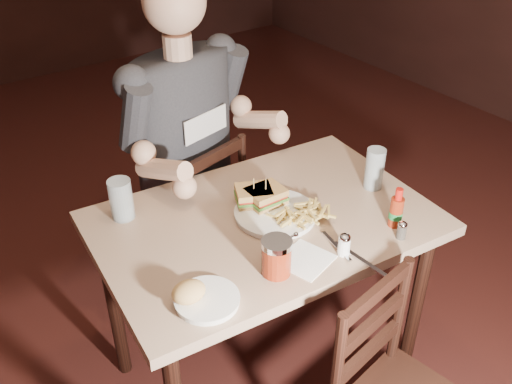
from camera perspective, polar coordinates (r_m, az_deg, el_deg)
room_shell at (r=1.73m, az=-7.33°, el=16.52°), size 7.00×7.00×7.00m
main_table at (r=1.97m, az=0.85°, el=-4.80°), size 1.18×0.84×0.77m
chair_far at (r=2.51m, az=-6.68°, el=-2.92°), size 0.48×0.50×0.84m
diner at (r=2.20m, az=-6.61°, el=7.86°), size 0.70×0.60×1.04m
dinner_plate at (r=1.92m, az=1.96°, el=-2.26°), size 0.30×0.30×0.02m
sandwich_left at (r=1.93m, az=-0.23°, el=0.13°), size 0.15×0.14×0.10m
sandwich_right at (r=1.93m, az=0.97°, el=0.08°), size 0.12×0.10×0.10m
fries_pile at (r=1.88m, az=4.59°, el=-2.12°), size 0.24×0.18×0.04m
ketchup_dollop at (r=1.98m, az=0.42°, el=-0.43°), size 0.05×0.05×0.01m
glass_left at (r=1.93m, az=-13.33°, el=-0.72°), size 0.08×0.08×0.14m
glass_right at (r=2.08m, az=11.78°, el=2.30°), size 0.07×0.07×0.15m
hot_sauce at (r=1.90m, az=13.90°, el=-1.51°), size 0.05×0.05×0.14m
salt_shaker at (r=1.76m, az=8.80°, el=-5.26°), size 0.04×0.04×0.07m
pepper_shaker at (r=1.87m, az=14.37°, el=-3.76°), size 0.03×0.03×0.06m
syrup_dispenser at (r=1.66m, az=2.07°, el=-6.51°), size 0.10×0.10×0.12m
napkin at (r=1.75m, az=4.96°, el=-6.76°), size 0.18×0.18×0.00m
knife at (r=1.76m, az=10.60°, el=-6.74°), size 0.03×0.23×0.01m
fork at (r=1.80m, az=8.04°, el=-5.36°), size 0.04×0.16×0.01m
side_plate at (r=1.61m, az=-4.90°, el=-10.80°), size 0.19×0.19×0.01m
bread_roll at (r=1.59m, az=-6.76°, el=-9.88°), size 0.10×0.09×0.06m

